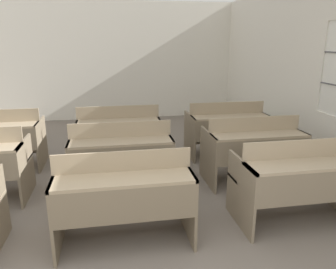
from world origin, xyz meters
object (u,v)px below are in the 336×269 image
at_px(bench_front_center, 124,194).
at_px(bench_second_center, 121,155).
at_px(bench_third_right, 227,127).
at_px(bench_front_right, 299,179).
at_px(bench_second_right, 253,147).
at_px(wastepaper_bin, 256,134).
at_px(bench_third_center, 119,132).

xyz_separation_m(bench_front_center, bench_second_center, (0.02, 1.12, 0.00)).
bearing_deg(bench_third_right, bench_front_right, -89.75).
height_order(bench_front_right, bench_third_right, same).
height_order(bench_front_center, bench_second_right, same).
height_order(bench_second_right, bench_third_right, same).
bearing_deg(wastepaper_bin, bench_second_right, -116.28).
bearing_deg(bench_third_center, bench_front_right, -50.25).
relative_size(bench_front_center, bench_second_right, 1.00).
distance_m(bench_second_center, wastepaper_bin, 3.18).
xyz_separation_m(bench_front_right, bench_third_center, (-1.78, 2.14, 0.00)).
bearing_deg(bench_second_center, bench_front_right, -31.32).
bearing_deg(bench_third_right, bench_second_right, -90.73).
bearing_deg(bench_front_right, wastepaper_bin, 73.28).
distance_m(bench_second_center, bench_third_right, 2.07).
relative_size(bench_second_center, bench_third_center, 1.00).
distance_m(bench_front_center, bench_second_right, 2.09).
xyz_separation_m(bench_front_right, wastepaper_bin, (0.85, 2.83, -0.35)).
bearing_deg(bench_front_right, bench_second_right, 91.25).
distance_m(bench_second_center, bench_second_right, 1.76).
distance_m(bench_front_right, bench_second_right, 1.06).
distance_m(bench_front_right, bench_third_center, 2.78).
height_order(bench_second_center, bench_third_center, same).
bearing_deg(bench_front_center, bench_second_right, 31.70).
bearing_deg(bench_front_center, wastepaper_bin, 47.23).
bearing_deg(wastepaper_bin, bench_front_right, -106.72).
height_order(bench_second_right, wastepaper_bin, bench_second_right).
height_order(bench_front_right, bench_third_center, same).
distance_m(bench_third_center, wastepaper_bin, 2.74).
height_order(bench_front_right, wastepaper_bin, bench_front_right).
xyz_separation_m(bench_front_center, bench_front_right, (1.80, 0.04, 0.00)).
bearing_deg(bench_second_right, bench_front_right, -88.75).
bearing_deg(bench_third_right, bench_second_center, -149.05).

